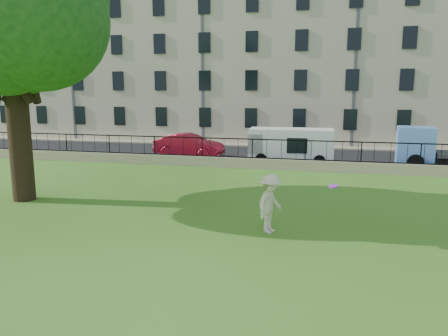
% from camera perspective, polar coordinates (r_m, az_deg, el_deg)
% --- Properties ---
extents(ground, '(120.00, 120.00, 0.00)m').
position_cam_1_polar(ground, '(13.96, -4.85, -8.71)').
color(ground, '#366117').
rests_on(ground, ground).
extents(retaining_wall, '(50.00, 0.40, 0.60)m').
position_cam_1_polar(retaining_wall, '(25.23, 3.69, 0.62)').
color(retaining_wall, gray).
rests_on(retaining_wall, ground).
extents(iron_railing, '(50.00, 0.05, 1.13)m').
position_cam_1_polar(iron_railing, '(25.11, 3.71, 2.54)').
color(iron_railing, black).
rests_on(iron_railing, retaining_wall).
extents(street, '(60.00, 9.00, 0.01)m').
position_cam_1_polar(street, '(29.87, 5.22, 1.54)').
color(street, black).
rests_on(street, ground).
extents(sidewalk, '(60.00, 1.40, 0.12)m').
position_cam_1_polar(sidewalk, '(34.96, 6.45, 2.89)').
color(sidewalk, gray).
rests_on(sidewalk, ground).
extents(building_row, '(56.40, 10.40, 13.80)m').
position_cam_1_polar(building_row, '(40.37, 7.68, 13.60)').
color(building_row, beige).
rests_on(building_row, ground).
extents(tree, '(8.73, 6.99, 11.21)m').
position_cam_1_polar(tree, '(19.83, -26.47, 18.10)').
color(tree, black).
rests_on(tree, ground).
extents(man, '(1.10, 1.39, 1.89)m').
position_cam_1_polar(man, '(13.98, 6.05, -4.67)').
color(man, beige).
rests_on(man, ground).
extents(frisbee, '(0.31, 0.31, 0.12)m').
position_cam_1_polar(frisbee, '(13.15, 14.08, -2.31)').
color(frisbee, purple).
extents(red_sedan, '(4.82, 2.06, 1.54)m').
position_cam_1_polar(red_sedan, '(29.61, -4.60, 2.97)').
color(red_sedan, '#B2152E').
rests_on(red_sedan, street).
extents(white_van, '(5.15, 2.18, 2.13)m').
position_cam_1_polar(white_van, '(27.23, 8.73, 2.86)').
color(white_van, white).
rests_on(white_van, street).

